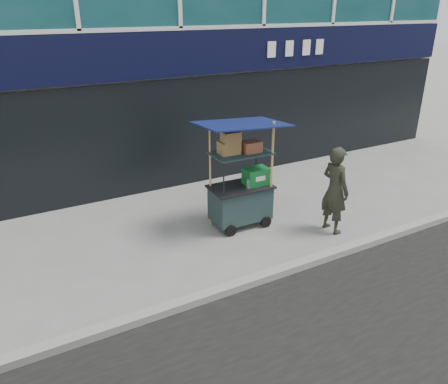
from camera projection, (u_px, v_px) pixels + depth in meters
ground at (286, 264)px, 7.01m from camera, size 80.00×80.00×0.00m
curb at (294, 267)px, 6.83m from camera, size 80.00×0.18×0.12m
vendor_cart at (241, 190)px, 8.01m from camera, size 1.53×1.10×2.03m
vendor_man at (335, 190)px, 7.76m from camera, size 0.42×0.61×1.61m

